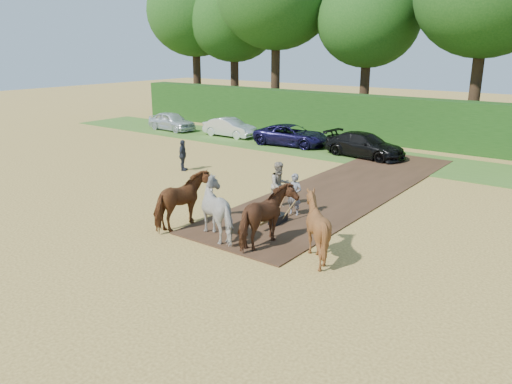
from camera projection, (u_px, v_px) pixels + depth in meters
The scene contains 9 objects.
ground at pixel (215, 226), 17.68m from camera, with size 120.00×120.00×0.00m, color gold.
earth_strip at pixel (345, 189), 22.18m from camera, with size 4.50×17.00×0.05m, color #472D1C.
grass_verge at pixel (378, 157), 28.42m from camera, with size 50.00×5.00×0.03m, color #38601E.
hedgerow at pixel (409, 122), 31.46m from camera, with size 46.00×1.60×3.00m, color #14380F.
spectator_near at pixel (280, 185), 19.39m from camera, with size 0.90×0.71×1.86m, color #BBB193.
spectator_far at pixel (183, 155), 25.32m from camera, with size 0.92×0.38×1.57m, color #262A33.
plough_team at pixel (246, 213), 16.10m from camera, with size 6.35×4.77×1.95m.
parked_cars at pixel (306, 137), 30.90m from camera, with size 30.25×3.01×1.39m.
treeline at pixel (411, 1), 32.76m from camera, with size 48.70×10.60×14.21m.
Camera 1 is at (11.11, -12.43, 6.18)m, focal length 35.00 mm.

